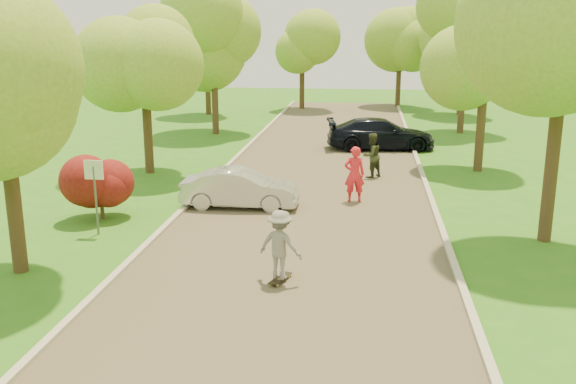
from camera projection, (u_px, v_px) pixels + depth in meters
The scene contains 22 objects.
ground at pixel (279, 302), 13.93m from camera, with size 100.00×100.00×0.00m, color #2D701A.
road at pixel (311, 204), 21.62m from camera, with size 8.00×60.00×0.01m, color #4C4438.
curb_left at pixel (194, 198), 22.09m from camera, with size 0.18×60.00×0.12m, color #B2AD9E.
curb_right at pixel (434, 206), 21.12m from camera, with size 0.18×60.00×0.12m, color #B2AD9E.
street_sign at pixel (95, 181), 18.08m from camera, with size 0.55×0.06×2.17m.
red_shrub at pixel (100, 184), 19.70m from camera, with size 1.70×1.70×1.95m.
tree_l_mida at pixel (6, 55), 14.35m from camera, with size 4.71×4.60×7.39m.
tree_l_midb at pixel (148, 59), 25.13m from camera, with size 4.30×4.20×6.62m.
tree_l_far at pixel (217, 33), 34.47m from camera, with size 4.92×4.80×7.79m.
tree_r_mida at pixel (574, 37), 16.52m from camera, with size 5.13×5.00×7.95m.
tree_r_midb at pixel (491, 51), 25.38m from camera, with size 4.51×4.40×7.01m.
tree_r_far at pixel (471, 26), 34.68m from camera, with size 5.33×5.20×8.34m.
tree_bg_a at pixel (209, 35), 42.48m from camera, with size 5.12×5.00×7.72m.
tree_bg_b at pixel (468, 31), 42.32m from camera, with size 5.12×5.00×7.95m.
tree_bg_c at pixel (305, 38), 45.69m from camera, with size 4.92×4.80×7.33m.
tree_bg_d at pixel (404, 34), 46.70m from camera, with size 5.12×5.00×7.72m.
silver_sedan at pixel (240, 189), 21.09m from camera, with size 1.34×3.85×1.27m, color #B4B4B9.
dark_sedan at pixel (381, 134), 31.17m from camera, with size 2.12×5.20×1.51m, color black.
longboard at pixel (280, 278), 14.97m from camera, with size 0.49×0.87×0.10m.
skateboarder at pixel (280, 245), 14.77m from camera, with size 1.06×0.61×1.64m, color gray.
person_striped at pixel (354, 174), 21.66m from camera, with size 0.70×0.46×1.92m, color red.
person_olive at pixel (372, 155), 25.22m from camera, with size 0.86×0.67×1.78m, color #2C341F.
Camera 1 is at (1.79, -12.77, 5.78)m, focal length 40.00 mm.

